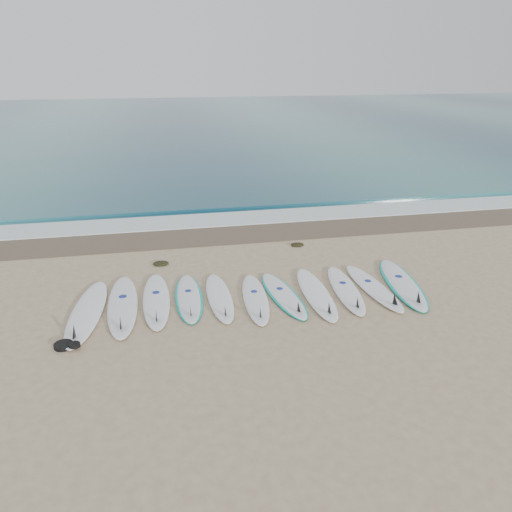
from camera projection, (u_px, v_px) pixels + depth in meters
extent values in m
plane|color=tan|center=(252.00, 297.00, 10.53)|extent=(120.00, 120.00, 0.00)
cube|color=#235E69|center=(173.00, 122.00, 40.13)|extent=(120.00, 55.00, 0.03)
cube|color=brown|center=(224.00, 234.00, 14.26)|extent=(120.00, 1.80, 0.01)
cube|color=silver|center=(218.00, 220.00, 15.53)|extent=(120.00, 1.40, 0.04)
cube|color=#235E69|center=(212.00, 206.00, 16.89)|extent=(120.00, 1.00, 0.10)
ellipsoid|color=white|center=(87.00, 312.00, 9.80)|extent=(0.87, 2.92, 0.09)
cone|color=black|center=(74.00, 331.00, 8.77)|extent=(0.27, 0.33, 0.31)
ellipsoid|color=white|center=(123.00, 304.00, 10.09)|extent=(0.64, 2.87, 0.09)
cone|color=black|center=(120.00, 322.00, 9.08)|extent=(0.25, 0.31, 0.30)
cylinder|color=navy|center=(123.00, 296.00, 10.32)|extent=(0.17, 0.17, 0.01)
ellipsoid|color=white|center=(156.00, 300.00, 10.30)|extent=(0.57, 2.66, 0.09)
cone|color=black|center=(156.00, 315.00, 9.36)|extent=(0.23, 0.28, 0.28)
cylinder|color=navy|center=(156.00, 292.00, 10.52)|extent=(0.15, 0.15, 0.01)
ellipsoid|color=white|center=(189.00, 297.00, 10.42)|extent=(0.55, 2.35, 0.08)
ellipsoid|color=#05B8AD|center=(189.00, 297.00, 10.43)|extent=(0.63, 2.37, 0.05)
cone|color=black|center=(191.00, 310.00, 9.59)|extent=(0.20, 0.25, 0.25)
cylinder|color=navy|center=(188.00, 291.00, 10.62)|extent=(0.14, 0.14, 0.01)
ellipsoid|color=white|center=(219.00, 297.00, 10.44)|extent=(0.51, 2.40, 0.08)
cone|color=black|center=(225.00, 310.00, 9.59)|extent=(0.20, 0.26, 0.26)
ellipsoid|color=white|center=(255.00, 298.00, 10.38)|extent=(0.72, 2.45, 0.08)
cone|color=black|center=(260.00, 312.00, 9.51)|extent=(0.23, 0.27, 0.26)
cylinder|color=navy|center=(254.00, 291.00, 10.58)|extent=(0.15, 0.15, 0.01)
ellipsoid|color=white|center=(283.00, 295.00, 10.53)|extent=(0.71, 2.39, 0.08)
ellipsoid|color=#05B8AD|center=(283.00, 295.00, 10.54)|extent=(0.80, 2.41, 0.05)
cone|color=black|center=(298.00, 307.00, 9.72)|extent=(0.22, 0.27, 0.25)
cylinder|color=navy|center=(280.00, 289.00, 10.72)|extent=(0.15, 0.15, 0.01)
ellipsoid|color=white|center=(316.00, 293.00, 10.59)|extent=(0.69, 2.68, 0.09)
cone|color=black|center=(329.00, 307.00, 9.65)|extent=(0.24, 0.29, 0.28)
ellipsoid|color=white|center=(345.00, 289.00, 10.78)|extent=(0.81, 2.55, 0.08)
cone|color=black|center=(358.00, 302.00, 9.88)|extent=(0.24, 0.29, 0.27)
cylinder|color=navy|center=(343.00, 283.00, 10.99)|extent=(0.16, 0.16, 0.01)
ellipsoid|color=white|center=(373.00, 287.00, 10.88)|extent=(0.65, 2.55, 0.08)
cone|color=black|center=(395.00, 299.00, 9.99)|extent=(0.23, 0.28, 0.27)
cylinder|color=navy|center=(368.00, 281.00, 11.08)|extent=(0.15, 0.15, 0.01)
ellipsoid|color=white|center=(402.00, 283.00, 11.06)|extent=(1.03, 2.83, 0.09)
ellipsoid|color=#05B8AD|center=(402.00, 283.00, 11.06)|extent=(1.13, 2.86, 0.06)
cone|color=black|center=(419.00, 297.00, 10.06)|extent=(0.28, 0.33, 0.30)
cylinder|color=navy|center=(399.00, 276.00, 11.29)|extent=(0.18, 0.18, 0.01)
ellipsoid|color=black|center=(161.00, 263.00, 12.16)|extent=(0.38, 0.30, 0.07)
ellipsoid|color=black|center=(297.00, 244.00, 13.41)|extent=(0.36, 0.28, 0.07)
cylinder|color=black|center=(63.00, 345.00, 8.66)|extent=(0.32, 0.32, 0.08)
cylinder|color=black|center=(74.00, 345.00, 8.59)|extent=(0.20, 0.20, 0.06)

